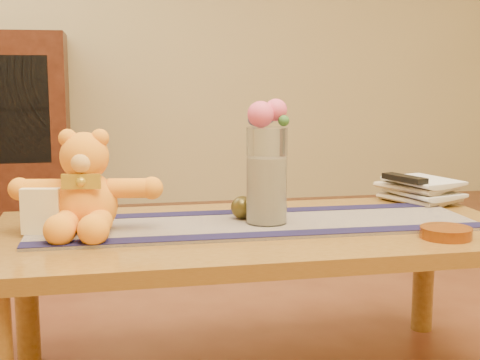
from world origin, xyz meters
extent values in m
cube|color=brown|center=(0.00, 0.00, 0.43)|extent=(1.40, 0.70, 0.04)
cylinder|color=brown|center=(-0.64, 0.29, 0.21)|extent=(0.07, 0.07, 0.41)
cylinder|color=brown|center=(0.64, 0.29, 0.21)|extent=(0.07, 0.07, 0.41)
cube|color=#1D1845|center=(0.00, 0.02, 0.45)|extent=(1.21, 0.37, 0.01)
cube|color=#141236|center=(-0.01, -0.12, 0.46)|extent=(1.20, 0.08, 0.00)
cube|color=#141236|center=(0.00, 0.17, 0.46)|extent=(1.20, 0.08, 0.00)
cube|color=#F9E9B8|center=(-0.56, 0.04, 0.52)|extent=(0.11, 0.11, 0.12)
cylinder|color=black|center=(-0.56, 0.04, 0.58)|extent=(0.00, 0.00, 0.01)
cylinder|color=silver|center=(0.03, 0.01, 0.59)|extent=(0.11, 0.11, 0.26)
cylinder|color=beige|center=(0.03, 0.01, 0.55)|extent=(0.09, 0.09, 0.18)
sphere|color=#E8527C|center=(0.01, 0.00, 0.75)|extent=(0.07, 0.07, 0.07)
sphere|color=#E8527C|center=(0.05, 0.02, 0.76)|extent=(0.06, 0.06, 0.06)
sphere|color=#4B55A2|center=(0.04, 0.05, 0.75)|extent=(0.04, 0.04, 0.04)
sphere|color=#4B55A2|center=(0.00, 0.03, 0.74)|extent=(0.04, 0.04, 0.04)
sphere|color=#33662D|center=(0.07, -0.01, 0.74)|extent=(0.03, 0.03, 0.03)
sphere|color=#483E18|center=(-0.03, 0.08, 0.49)|extent=(0.08, 0.08, 0.06)
imported|color=beige|center=(0.52, 0.22, 0.46)|extent=(0.24, 0.27, 0.02)
imported|color=beige|center=(0.52, 0.21, 0.48)|extent=(0.21, 0.26, 0.02)
imported|color=beige|center=(0.51, 0.22, 0.50)|extent=(0.24, 0.27, 0.02)
imported|color=beige|center=(0.52, 0.22, 0.52)|extent=(0.22, 0.26, 0.02)
cube|color=black|center=(0.52, 0.21, 0.54)|extent=(0.09, 0.17, 0.02)
cylinder|color=#BF5914|center=(0.43, -0.22, 0.46)|extent=(0.15, 0.15, 0.03)
camera|label=1|loc=(-0.41, -1.73, 0.86)|focal=50.44mm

